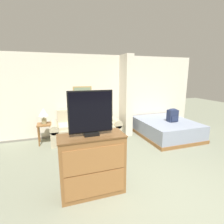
% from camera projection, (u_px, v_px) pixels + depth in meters
% --- Properties ---
extents(ground_plane, '(20.00, 20.00, 0.00)m').
position_uv_depth(ground_plane, '(175.00, 211.00, 2.60)').
color(ground_plane, gray).
extents(wall_back, '(6.83, 0.16, 2.60)m').
position_uv_depth(wall_back, '(103.00, 95.00, 5.90)').
color(wall_back, silver).
rests_on(wall_back, ground_plane).
extents(wall_partition_pillar, '(0.24, 0.64, 2.60)m').
position_uv_depth(wall_partition_pillar, '(126.00, 95.00, 5.76)').
color(wall_partition_pillar, silver).
rests_on(wall_partition_pillar, ground_plane).
extents(couch, '(2.11, 0.84, 0.92)m').
position_uv_depth(couch, '(86.00, 128.00, 5.44)').
color(couch, '#B7AD8E').
rests_on(couch, ground_plane).
extents(coffee_table, '(0.78, 0.44, 0.39)m').
position_uv_depth(coffee_table, '(89.00, 139.00, 4.51)').
color(coffee_table, brown).
rests_on(coffee_table, ground_plane).
extents(side_table, '(0.40, 0.40, 0.60)m').
position_uv_depth(side_table, '(45.00, 128.00, 5.03)').
color(side_table, brown).
rests_on(side_table, ground_plane).
extents(table_lamp, '(0.28, 0.28, 0.44)m').
position_uv_depth(table_lamp, '(43.00, 113.00, 4.94)').
color(table_lamp, tan).
rests_on(table_lamp, side_table).
extents(tv_dresser, '(1.08, 0.48, 1.03)m').
position_uv_depth(tv_dresser, '(92.00, 164.00, 2.91)').
color(tv_dresser, brown).
rests_on(tv_dresser, ground_plane).
extents(tv, '(0.71, 0.16, 0.72)m').
position_uv_depth(tv, '(91.00, 114.00, 2.73)').
color(tv, black).
rests_on(tv, tv_dresser).
extents(bed, '(1.63, 1.95, 0.52)m').
position_uv_depth(bed, '(165.00, 128.00, 5.69)').
color(bed, brown).
rests_on(bed, ground_plane).
extents(backpack, '(0.30, 0.24, 0.42)m').
position_uv_depth(backpack, '(173.00, 115.00, 5.47)').
color(backpack, '#232D4C').
rests_on(backpack, bed).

